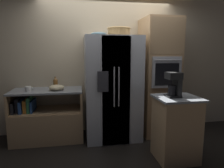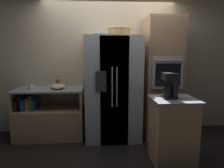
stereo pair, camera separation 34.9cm
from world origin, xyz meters
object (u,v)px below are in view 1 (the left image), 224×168
object	(u,v)px
fruit_bowl	(99,34)
mixing_bowl	(57,88)
refrigerator	(112,88)
coffee_maker	(175,83)
mug	(28,89)
bottle_tall	(56,83)
wicker_basket	(119,31)
wall_oven	(158,77)

from	to	relation	value
fruit_bowl	mixing_bowl	bearing A→B (deg)	176.48
refrigerator	mixing_bowl	bearing A→B (deg)	179.36
coffee_maker	mug	bearing A→B (deg)	157.12
refrigerator	bottle_tall	bearing A→B (deg)	168.45
wicker_basket	wall_oven	bearing A→B (deg)	8.45
wicker_basket	fruit_bowl	bearing A→B (deg)	175.14
fruit_bowl	bottle_tall	distance (m)	1.17
wall_oven	mug	size ratio (longest dim) A/B	17.01
fruit_bowl	mug	bearing A→B (deg)	178.96
mug	wall_oven	bearing A→B (deg)	1.64
wall_oven	fruit_bowl	xyz separation A→B (m)	(-1.13, -0.09, 0.77)
refrigerator	mug	bearing A→B (deg)	-179.50
wall_oven	mug	world-z (taller)	wall_oven
wall_oven	coffee_maker	distance (m)	0.99
refrigerator	bottle_tall	distance (m)	1.03
coffee_maker	wicker_basket	bearing A→B (deg)	125.88
mixing_bowl	coffee_maker	xyz separation A→B (m)	(1.70, -0.93, 0.17)
mug	refrigerator	bearing A→B (deg)	0.50
bottle_tall	refrigerator	bearing A→B (deg)	-11.55
wall_oven	bottle_tall	distance (m)	1.91
mug	mixing_bowl	size ratio (longest dim) A/B	0.50
bottle_tall	fruit_bowl	bearing A→B (deg)	-17.33
mug	coffee_maker	distance (m)	2.35
refrigerator	wicker_basket	distance (m)	1.00
refrigerator	wall_oven	distance (m)	0.91
refrigerator	coffee_maker	distance (m)	1.19
refrigerator	coffee_maker	xyz separation A→B (m)	(0.73, -0.92, 0.21)
bottle_tall	mug	bearing A→B (deg)	-152.70
bottle_tall	mug	distance (m)	0.48
wall_oven	wicker_basket	world-z (taller)	wall_oven
fruit_bowl	coffee_maker	size ratio (longest dim) A/B	0.75
bottle_tall	mug	xyz separation A→B (m)	(-0.42, -0.22, -0.06)
fruit_bowl	mixing_bowl	distance (m)	1.17
wall_oven	bottle_tall	world-z (taller)	wall_oven
wall_oven	wicker_basket	size ratio (longest dim) A/B	5.46
mug	mixing_bowl	distance (m)	0.46
coffee_maker	bottle_tall	bearing A→B (deg)	146.94
refrigerator	mug	distance (m)	1.43
mug	mixing_bowl	world-z (taller)	mixing_bowl
wicker_basket	mug	distance (m)	1.81
refrigerator	coffee_maker	world-z (taller)	refrigerator
refrigerator	bottle_tall	size ratio (longest dim) A/B	8.57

